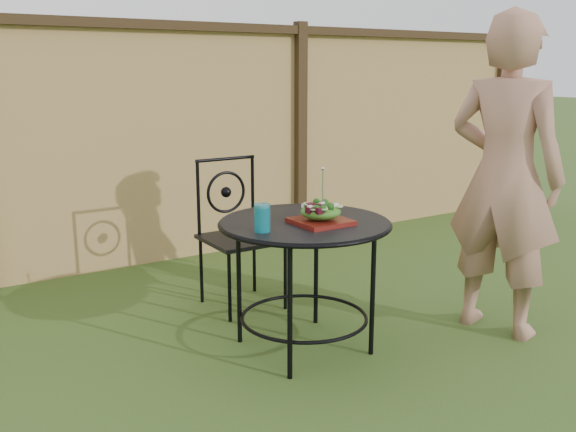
# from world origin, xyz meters

# --- Properties ---
(ground) EXTENTS (60.00, 60.00, 0.00)m
(ground) POSITION_xyz_m (0.00, 0.00, 0.00)
(ground) COLOR #224516
(ground) RESTS_ON ground
(fence) EXTENTS (8.00, 0.12, 1.90)m
(fence) POSITION_xyz_m (-0.00, 2.19, 0.95)
(fence) COLOR tan
(fence) RESTS_ON ground
(patio_table) EXTENTS (0.92, 0.92, 0.72)m
(patio_table) POSITION_xyz_m (0.03, 0.19, 0.59)
(patio_table) COLOR black
(patio_table) RESTS_ON ground
(patio_chair) EXTENTS (0.46, 0.46, 0.95)m
(patio_chair) POSITION_xyz_m (0.06, 1.01, 0.50)
(patio_chair) COLOR black
(patio_chair) RESTS_ON ground
(diner) EXTENTS (0.61, 0.76, 1.83)m
(diner) POSITION_xyz_m (1.13, -0.19, 0.91)
(diner) COLOR #A87560
(diner) RESTS_ON ground
(salad_plate) EXTENTS (0.27, 0.27, 0.02)m
(salad_plate) POSITION_xyz_m (0.06, 0.10, 0.74)
(salad_plate) COLOR #51130B
(salad_plate) RESTS_ON patio_table
(salad) EXTENTS (0.21, 0.21, 0.08)m
(salad) POSITION_xyz_m (0.06, 0.10, 0.79)
(salad) COLOR #235614
(salad) RESTS_ON salad_plate
(fork) EXTENTS (0.01, 0.01, 0.18)m
(fork) POSITION_xyz_m (0.07, 0.10, 0.92)
(fork) COLOR silver
(fork) RESTS_ON salad
(drinking_glass) EXTENTS (0.08, 0.08, 0.14)m
(drinking_glass) POSITION_xyz_m (-0.28, 0.12, 0.79)
(drinking_glass) COLOR #0B7387
(drinking_glass) RESTS_ON patio_table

